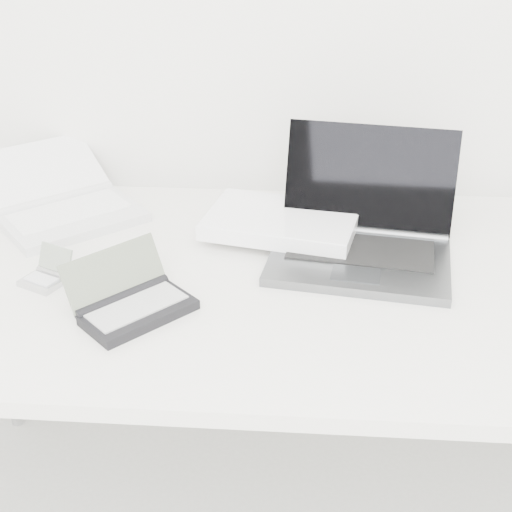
# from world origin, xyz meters

# --- Properties ---
(desk) EXTENTS (1.60, 0.80, 0.73)m
(desk) POSITION_xyz_m (0.00, 1.55, 0.68)
(desk) COLOR white
(desk) RESTS_ON ground
(laptop_large) EXTENTS (0.52, 0.39, 0.23)m
(laptop_large) POSITION_xyz_m (0.10, 1.67, 0.77)
(laptop_large) COLOR #55575A
(laptop_large) RESTS_ON desk
(netbook_open_white) EXTENTS (0.44, 0.45, 0.11)m
(netbook_open_white) POSITION_xyz_m (-0.48, 1.78, 0.75)
(netbook_open_white) COLOR silver
(netbook_open_white) RESTS_ON desk
(pda_silver) EXTENTS (0.10, 0.11, 0.06)m
(pda_silver) POSITION_xyz_m (-0.42, 1.49, 0.74)
(pda_silver) COLOR #BABBBF
(pda_silver) RESTS_ON desk
(palmtop_charcoal) EXTENTS (0.24, 0.24, 0.10)m
(palmtop_charcoal) POSITION_xyz_m (-0.24, 1.40, 0.75)
(palmtop_charcoal) COLOR black
(palmtop_charcoal) RESTS_ON desk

